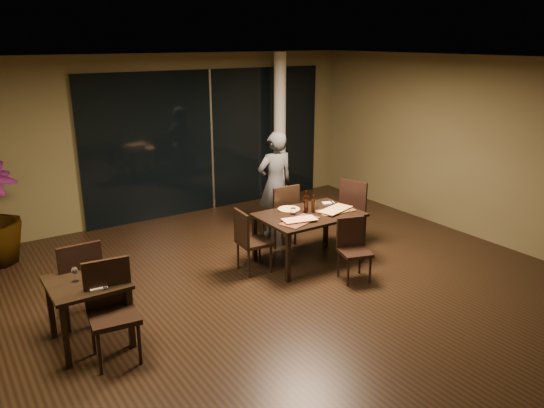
{
  "coord_description": "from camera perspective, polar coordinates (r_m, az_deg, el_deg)",
  "views": [
    {
      "loc": [
        -3.59,
        -5.15,
        3.26
      ],
      "look_at": [
        0.28,
        0.71,
        1.05
      ],
      "focal_mm": 35.0,
      "sensor_mm": 36.0,
      "label": 1
    }
  ],
  "objects": [
    {
      "name": "chair_main_far",
      "position": [
        8.55,
        1.09,
        -0.83
      ],
      "size": [
        0.49,
        0.49,
        1.02
      ],
      "rotation": [
        0.0,
        0.0,
        3.11
      ],
      "color": "black",
      "rests_on": "ground"
    },
    {
      "name": "chair_main_right",
      "position": [
        8.64,
        8.21,
        -0.69
      ],
      "size": [
        0.62,
        0.62,
        1.06
      ],
      "rotation": [
        0.0,
        0.0,
        -1.26
      ],
      "color": "black",
      "rests_on": "ground"
    },
    {
      "name": "bottle_c",
      "position": [
        7.97,
        3.69,
        0.32
      ],
      "size": [
        0.07,
        0.07,
        0.32
      ],
      "primitive_type": null,
      "color": "black",
      "rests_on": "main_table"
    },
    {
      "name": "column",
      "position": [
        10.78,
        0.83,
        8.09
      ],
      "size": [
        0.24,
        0.24,
        3.0
      ],
      "primitive_type": "cylinder",
      "color": "silver",
      "rests_on": "ground"
    },
    {
      "name": "napkin_near",
      "position": [
        8.19,
        7.82,
        -0.47
      ],
      "size": [
        0.21,
        0.17,
        0.01
      ],
      "primitive_type": "cube",
      "rotation": [
        0.0,
        0.0,
        -0.42
      ],
      "color": "white",
      "rests_on": "main_table"
    },
    {
      "name": "main_table",
      "position": [
        7.94,
        4.02,
        -1.55
      ],
      "size": [
        1.5,
        1.0,
        0.75
      ],
      "color": "black",
      "rests_on": "ground"
    },
    {
      "name": "oblong_pizza_left",
      "position": [
        7.56,
        2.99,
        -1.73
      ],
      "size": [
        0.5,
        0.31,
        0.02
      ],
      "primitive_type": null,
      "rotation": [
        0.0,
        0.0,
        -0.22
      ],
      "color": "maroon",
      "rests_on": "pizza_board_left"
    },
    {
      "name": "diner",
      "position": [
        8.95,
        0.34,
        2.16
      ],
      "size": [
        0.63,
        0.45,
        1.79
      ],
      "primitive_type": "imported",
      "rotation": [
        0.0,
        0.0,
        3.07
      ],
      "color": "#2B2E30",
      "rests_on": "ground"
    },
    {
      "name": "bottle_b",
      "position": [
        7.94,
        4.48,
        0.02
      ],
      "size": [
        0.06,
        0.06,
        0.27
      ],
      "primitive_type": null,
      "color": "black",
      "rests_on": "main_table"
    },
    {
      "name": "chair_main_left",
      "position": [
        7.58,
        -2.5,
        -3.69
      ],
      "size": [
        0.47,
        0.47,
        0.94
      ],
      "rotation": [
        0.0,
        0.0,
        1.49
      ],
      "color": "black",
      "rests_on": "ground"
    },
    {
      "name": "window_panel",
      "position": [
        10.37,
        -6.6,
        6.76
      ],
      "size": [
        5.0,
        0.06,
        2.7
      ],
      "primitive_type": "cube",
      "color": "black",
      "rests_on": "ground"
    },
    {
      "name": "ceiling",
      "position": [
        6.28,
        1.53,
        15.29
      ],
      "size": [
        8.0,
        8.0,
        0.04
      ],
      "primitive_type": "cube",
      "color": "silver",
      "rests_on": "wall_back"
    },
    {
      "name": "bottle_a",
      "position": [
        7.9,
        3.62,
        -0.02
      ],
      "size": [
        0.06,
        0.06,
        0.28
      ],
      "primitive_type": null,
      "color": "black",
      "rests_on": "main_table"
    },
    {
      "name": "side_table",
      "position": [
        6.17,
        -19.23,
        -8.89
      ],
      "size": [
        0.8,
        0.8,
        0.75
      ],
      "color": "black",
      "rests_on": "ground"
    },
    {
      "name": "round_pizza",
      "position": [
        8.07,
        1.84,
        -0.58
      ],
      "size": [
        0.33,
        0.33,
        0.01
      ],
      "primitive_type": "cylinder",
      "color": "#B62414",
      "rests_on": "main_table"
    },
    {
      "name": "tumbler_right",
      "position": [
        8.18,
        4.74,
        -0.12
      ],
      "size": [
        0.07,
        0.07,
        0.09
      ],
      "primitive_type": "cylinder",
      "color": "white",
      "rests_on": "main_table"
    },
    {
      "name": "napkin_far",
      "position": [
        8.44,
        6.08,
        0.13
      ],
      "size": [
        0.2,
        0.16,
        0.01
      ],
      "primitive_type": "cube",
      "rotation": [
        0.0,
        0.0,
        -0.35
      ],
      "color": "white",
      "rests_on": "main_table"
    },
    {
      "name": "chair_side_far",
      "position": [
        6.6,
        -19.98,
        -7.52
      ],
      "size": [
        0.49,
        0.49,
        1.05
      ],
      "rotation": [
        0.0,
        0.0,
        3.14
      ],
      "color": "black",
      "rests_on": "ground"
    },
    {
      "name": "wine_glass_a",
      "position": [
        6.11,
        -20.43,
        -7.13
      ],
      "size": [
        0.07,
        0.07,
        0.16
      ],
      "primitive_type": null,
      "color": "white",
      "rests_on": "side_table"
    },
    {
      "name": "wall_back",
      "position": [
        10.03,
        -11.99,
        6.99
      ],
      "size": [
        8.0,
        0.1,
        3.0
      ],
      "primitive_type": "cube",
      "color": "#494227",
      "rests_on": "ground"
    },
    {
      "name": "pizza_board_left",
      "position": [
        7.57,
        2.99,
        -1.85
      ],
      "size": [
        0.68,
        0.49,
        0.01
      ],
      "primitive_type": "cube",
      "rotation": [
        0.0,
        0.0,
        0.32
      ],
      "color": "#432415",
      "rests_on": "main_table"
    },
    {
      "name": "tumbler_left",
      "position": [
        7.87,
        2.31,
        -0.77
      ],
      "size": [
        0.08,
        0.08,
        0.1
      ],
      "primitive_type": "cylinder",
      "color": "white",
      "rests_on": "main_table"
    },
    {
      "name": "ground",
      "position": [
        7.07,
        1.33,
        -9.98
      ],
      "size": [
        8.0,
        8.0,
        0.0
      ],
      "primitive_type": "plane",
      "color": "black",
      "rests_on": "ground"
    },
    {
      "name": "side_napkin",
      "position": [
        5.91,
        -18.18,
        -8.53
      ],
      "size": [
        0.19,
        0.13,
        0.01
      ],
      "primitive_type": "cube",
      "rotation": [
        0.0,
        0.0,
        -0.12
      ],
      "color": "white",
      "rests_on": "side_table"
    },
    {
      "name": "pizza_board_right",
      "position": [
        8.06,
        6.83,
        -0.74
      ],
      "size": [
        0.6,
        0.33,
        0.01
      ],
      "primitive_type": "cube",
      "rotation": [
        0.0,
        0.0,
        -0.07
      ],
      "color": "#493017",
      "rests_on": "main_table"
    },
    {
      "name": "wine_glass_b",
      "position": [
        6.05,
        -17.92,
        -6.96
      ],
      "size": [
        0.08,
        0.08,
        0.19
      ],
      "primitive_type": null,
      "color": "white",
      "rests_on": "side_table"
    },
    {
      "name": "oblong_pizza_right",
      "position": [
        8.05,
        6.83,
        -0.63
      ],
      "size": [
        0.59,
        0.4,
        0.02
      ],
      "primitive_type": null,
      "rotation": [
        0.0,
        0.0,
        0.29
      ],
      "color": "maroon",
      "rests_on": "pizza_board_right"
    },
    {
      "name": "chair_main_near",
      "position": [
        7.5,
        8.68,
        -4.43
      ],
      "size": [
        0.5,
        0.5,
        0.87
      ],
      "rotation": [
        0.0,
        0.0,
        -0.3
      ],
      "color": "black",
      "rests_on": "ground"
    },
    {
      "name": "chair_side_near",
      "position": [
        5.88,
        -16.9,
        -10.36
      ],
      "size": [
        0.54,
        0.54,
        1.06
      ],
      "rotation": [
        0.0,
        0.0,
        -0.12
      ],
      "color": "black",
      "rests_on": "ground"
    },
    {
      "name": "wall_right",
      "position": [
        9.38,
        22.3,
        5.36
      ],
      "size": [
        0.1,
        8.0,
        3.0
      ],
      "primitive_type": "cube",
      "color": "#494227",
      "rests_on": "ground"
    }
  ]
}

